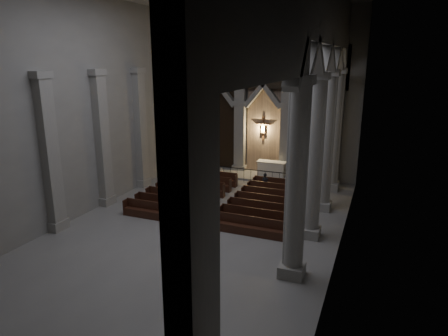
% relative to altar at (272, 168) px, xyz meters
% --- Properties ---
extents(room, '(24.00, 24.10, 12.00)m').
position_rel_altar_xyz_m(room, '(-0.99, -10.78, 6.90)').
color(room, gray).
rests_on(room, ground).
extents(sanctuary_wall, '(14.00, 0.77, 12.00)m').
position_rel_altar_xyz_m(sanctuary_wall, '(-0.99, 0.76, 5.92)').
color(sanctuary_wall, gray).
rests_on(sanctuary_wall, ground).
extents(right_arcade, '(1.00, 24.00, 12.00)m').
position_rel_altar_xyz_m(right_arcade, '(4.51, -9.45, 7.13)').
color(right_arcade, gray).
rests_on(right_arcade, ground).
extents(left_pilasters, '(0.60, 13.00, 8.03)m').
position_rel_altar_xyz_m(left_pilasters, '(-7.74, -7.28, 3.21)').
color(left_pilasters, gray).
rests_on(left_pilasters, ground).
extents(sanctuary_step, '(8.50, 2.60, 0.15)m').
position_rel_altar_xyz_m(sanctuary_step, '(-0.99, -0.18, -0.62)').
color(sanctuary_step, gray).
rests_on(sanctuary_step, ground).
extents(altar, '(2.15, 0.86, 1.09)m').
position_rel_altar_xyz_m(altar, '(0.00, 0.00, 0.00)').
color(altar, silver).
rests_on(altar, sanctuary_step).
extents(altar_rail, '(5.29, 0.09, 1.04)m').
position_rel_altar_xyz_m(altar_rail, '(-0.99, -1.90, -0.01)').
color(altar_rail, black).
rests_on(altar_rail, ground).
extents(candle_stand_left, '(0.23, 0.23, 1.38)m').
position_rel_altar_xyz_m(candle_stand_left, '(-4.25, -0.95, -0.32)').
color(candle_stand_left, olive).
rests_on(candle_stand_left, ground).
extents(candle_stand_right, '(0.26, 0.26, 1.56)m').
position_rel_altar_xyz_m(candle_stand_right, '(1.80, -1.43, -0.27)').
color(candle_stand_right, olive).
rests_on(candle_stand_right, ground).
extents(pews, '(9.57, 7.49, 0.93)m').
position_rel_altar_xyz_m(pews, '(-0.99, -6.66, -0.40)').
color(pews, black).
rests_on(pews, ground).
extents(worshipper, '(0.51, 0.35, 1.34)m').
position_rel_altar_xyz_m(worshipper, '(0.55, -3.63, -0.03)').
color(worshipper, black).
rests_on(worshipper, ground).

